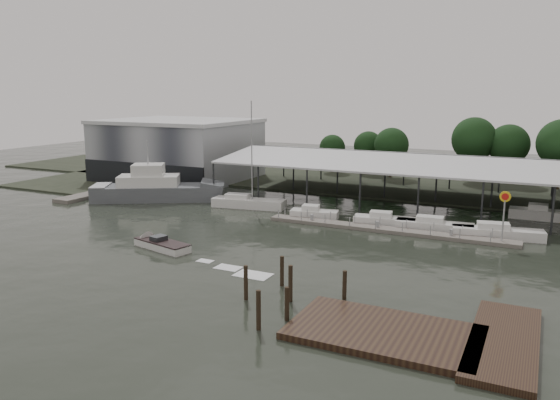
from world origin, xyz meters
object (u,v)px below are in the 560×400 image
at_px(speedboat_underway, 158,244).
at_px(shell_fuel_sign, 504,207).
at_px(grey_trawler, 158,189).
at_px(white_sailboat, 248,203).

bearing_deg(speedboat_underway, shell_fuel_sign, -138.20).
bearing_deg(shell_fuel_sign, grey_trawler, 176.18).
height_order(grey_trawler, speedboat_underway, grey_trawler).
bearing_deg(white_sailboat, shell_fuel_sign, -16.40).
relative_size(shell_fuel_sign, white_sailboat, 0.39).
xyz_separation_m(shell_fuel_sign, speedboat_underway, (-30.75, -16.39, -3.53)).
bearing_deg(shell_fuel_sign, speedboat_underway, -151.94).
bearing_deg(speedboat_underway, white_sailboat, -72.31).
relative_size(grey_trawler, speedboat_underway, 1.03).
bearing_deg(grey_trawler, white_sailboat, -25.67).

